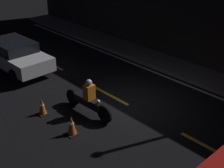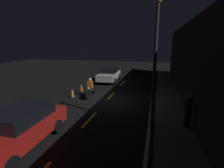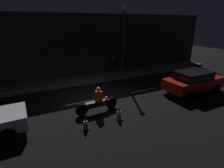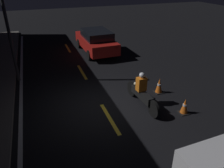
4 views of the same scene
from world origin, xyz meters
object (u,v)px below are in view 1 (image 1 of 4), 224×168
(sedan_white, at_px, (15,54))
(motorcycle, at_px, (88,100))
(traffic_cone_mid, at_px, (72,125))
(traffic_cone_near, at_px, (42,107))

(sedan_white, height_order, motorcycle, sedan_white)
(traffic_cone_mid, bearing_deg, traffic_cone_near, -177.92)
(traffic_cone_mid, bearing_deg, motorcycle, 119.29)
(traffic_cone_near, height_order, traffic_cone_mid, traffic_cone_mid)
(traffic_cone_near, bearing_deg, traffic_cone_mid, 2.08)
(sedan_white, relative_size, motorcycle, 1.74)
(motorcycle, relative_size, traffic_cone_mid, 3.46)
(sedan_white, relative_size, traffic_cone_near, 6.64)
(motorcycle, bearing_deg, sedan_white, 177.26)
(motorcycle, bearing_deg, traffic_cone_near, -133.39)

